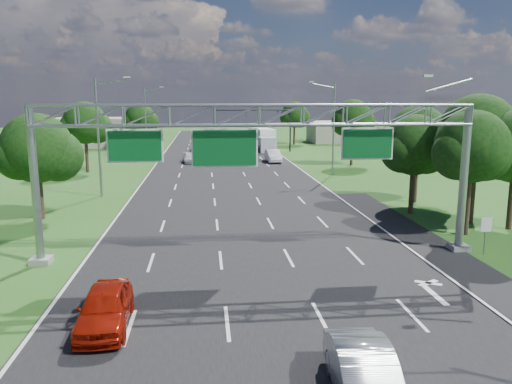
{
  "coord_description": "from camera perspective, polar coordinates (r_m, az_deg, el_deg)",
  "views": [
    {
      "loc": [
        -2.51,
        -13.53,
        8.32
      ],
      "look_at": [
        0.3,
        13.85,
        3.17
      ],
      "focal_mm": 35.0,
      "sensor_mm": 36.0,
      "label": 1
    }
  ],
  "objects": [
    {
      "name": "tree_verge_rd",
      "position": [
        64.36,
        11.04,
        8.02
      ],
      "size": [
        5.76,
        4.8,
        8.28
      ],
      "color": "#2D2116",
      "rests_on": "ground"
    },
    {
      "name": "ground",
      "position": [
        44.39,
        -2.51,
        -0.21
      ],
      "size": [
        220.0,
        220.0,
        0.0
      ],
      "primitive_type": "plane",
      "color": "#275018",
      "rests_on": "ground"
    },
    {
      "name": "car_queue_a",
      "position": [
        66.52,
        -7.55,
        3.88
      ],
      "size": [
        2.28,
        4.54,
        1.27
      ],
      "primitive_type": "imported",
      "rotation": [
        0.0,
        0.0,
        0.12
      ],
      "color": "silver",
      "rests_on": "ground"
    },
    {
      "name": "traffic_signal",
      "position": [
        79.22,
        1.41,
        8.32
      ],
      "size": [
        12.21,
        0.24,
        7.0
      ],
      "color": "black",
      "rests_on": "ground"
    },
    {
      "name": "tree_verge_lc",
      "position": [
        84.28,
        -13.08,
        8.06
      ],
      "size": [
        5.76,
        4.8,
        7.62
      ],
      "color": "#2D2116",
      "rests_on": "ground"
    },
    {
      "name": "car_queue_b",
      "position": [
        84.85,
        -2.4,
        5.35
      ],
      "size": [
        2.26,
        4.22,
        1.13
      ],
      "primitive_type": "imported",
      "rotation": [
        0.0,
        0.0,
        -0.1
      ],
      "color": "black",
      "rests_on": "ground"
    },
    {
      "name": "streetlight_r_mid",
      "position": [
        55.35,
        8.68,
        7.65
      ],
      "size": [
        2.97,
        0.22,
        10.16
      ],
      "color": "gray",
      "rests_on": "ground"
    },
    {
      "name": "road",
      "position": [
        44.39,
        -2.51,
        -0.21
      ],
      "size": [
        18.0,
        180.0,
        0.02
      ],
      "primitive_type": "cube",
      "color": "black",
      "rests_on": "ground"
    },
    {
      "name": "streetlight_l_far",
      "position": [
        79.07,
        -12.37,
        8.37
      ],
      "size": [
        2.97,
        0.22,
        10.16
      ],
      "color": "gray",
      "rests_on": "ground"
    },
    {
      "name": "tree_verge_la",
      "position": [
        37.52,
        -23.61,
        4.27
      ],
      "size": [
        5.76,
        4.8,
        7.4
      ],
      "color": "#2D2116",
      "rests_on": "ground"
    },
    {
      "name": "regulatory_sign",
      "position": [
        29.48,
        24.78,
        -3.75
      ],
      "size": [
        0.6,
        0.08,
        2.1
      ],
      "color": "gray",
      "rests_on": "ground"
    },
    {
      "name": "box_truck",
      "position": [
        82.33,
        0.97,
        5.96
      ],
      "size": [
        3.31,
        9.37,
        3.46
      ],
      "rotation": [
        0.0,
        0.0,
        0.1
      ],
      "color": "white",
      "rests_on": "ground"
    },
    {
      "name": "silver_sedan",
      "position": [
        15.03,
        12.35,
        -19.83
      ],
      "size": [
        1.97,
        4.77,
        1.54
      ],
      "primitive_type": "imported",
      "rotation": [
        0.0,
        0.0,
        -0.07
      ],
      "color": "#A4AAB0",
      "rests_on": "ground"
    },
    {
      "name": "tree_verge_lb",
      "position": [
        60.15,
        -18.89,
        7.27
      ],
      "size": [
        5.76,
        4.8,
        8.06
      ],
      "color": "#2D2116",
      "rests_on": "ground"
    },
    {
      "name": "car_queue_c",
      "position": [
        71.28,
        -6.94,
        4.44
      ],
      "size": [
        2.04,
        4.56,
        1.52
      ],
      "primitive_type": "imported",
      "rotation": [
        0.0,
        0.0,
        0.06
      ],
      "color": "black",
      "rests_on": "ground"
    },
    {
      "name": "car_queue_d",
      "position": [
        66.83,
        1.97,
        4.14
      ],
      "size": [
        1.87,
        4.95,
        1.61
      ],
      "primitive_type": "imported",
      "rotation": [
        0.0,
        0.0,
        0.03
      ],
      "color": "white",
      "rests_on": "ground"
    },
    {
      "name": "sign_gantry",
      "position": [
        25.72,
        0.49,
        7.42
      ],
      "size": [
        23.5,
        1.0,
        9.56
      ],
      "color": "gray",
      "rests_on": "ground"
    },
    {
      "name": "tree_cluster_right",
      "position": [
        37.13,
        22.04,
        5.19
      ],
      "size": [
        9.91,
        14.6,
        8.68
      ],
      "color": "#2D2116",
      "rests_on": "ground"
    },
    {
      "name": "red_coupe",
      "position": [
        19.61,
        -16.89,
        -12.54
      ],
      "size": [
        1.95,
        4.53,
        1.52
      ],
      "primitive_type": "imported",
      "rotation": [
        0.0,
        0.0,
        0.03
      ],
      "color": "#9A1607",
      "rests_on": "ground"
    },
    {
      "name": "road_flare",
      "position": [
        31.44,
        18.31,
        -5.29
      ],
      "size": [
        3.0,
        30.0,
        0.02
      ],
      "primitive_type": "cube",
      "color": "black",
      "rests_on": "ground"
    },
    {
      "name": "building_right",
      "position": [
        99.34,
        9.7,
        6.81
      ],
      "size": [
        12.0,
        9.0,
        4.0
      ],
      "primitive_type": "cube",
      "color": "gray",
      "rests_on": "ground"
    },
    {
      "name": "tree_verge_re",
      "position": [
        93.11,
        4.46,
        8.65
      ],
      "size": [
        5.76,
        4.8,
        7.84
      ],
      "color": "#2D2116",
      "rests_on": "ground"
    },
    {
      "name": "streetlight_l_near",
      "position": [
        44.49,
        -17.36,
        6.59
      ],
      "size": [
        2.97,
        0.22,
        10.16
      ],
      "color": "gray",
      "rests_on": "ground"
    },
    {
      "name": "building_left",
      "position": [
        93.76,
        -17.96,
        6.53
      ],
      "size": [
        14.0,
        10.0,
        5.0
      ],
      "primitive_type": "cube",
      "color": "gray",
      "rests_on": "ground"
    }
  ]
}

